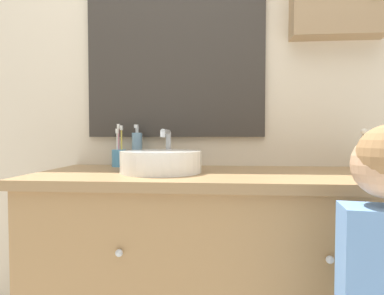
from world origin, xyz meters
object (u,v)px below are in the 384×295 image
(soap_dispenser, at_px, (137,149))
(teddy_bear, at_px, (371,151))
(toothbrush_holder, at_px, (119,156))
(sink_basin, at_px, (162,161))

(soap_dispenser, xyz_separation_m, teddy_bear, (0.99, -0.13, -0.00))
(toothbrush_holder, distance_m, teddy_bear, 1.08)
(soap_dispenser, distance_m, teddy_bear, 1.00)
(sink_basin, xyz_separation_m, soap_dispenser, (-0.16, 0.21, 0.04))
(sink_basin, bearing_deg, soap_dispenser, 126.08)
(toothbrush_holder, height_order, soap_dispenser, toothbrush_holder)
(soap_dispenser, bearing_deg, toothbrush_holder, -169.68)
(soap_dispenser, bearing_deg, teddy_bear, -7.67)
(sink_basin, height_order, soap_dispenser, soap_dispenser)
(sink_basin, distance_m, soap_dispenser, 0.27)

